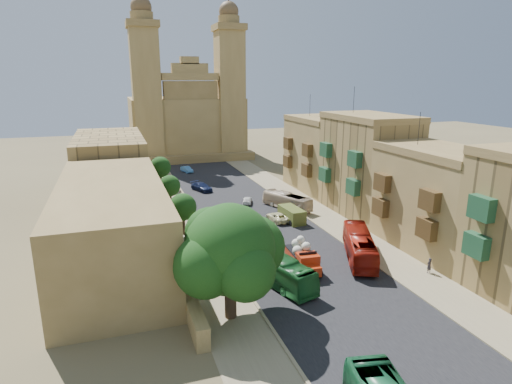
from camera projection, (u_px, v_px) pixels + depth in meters
ground at (361, 322)px, 33.45m from camera, size 260.00×260.00×0.00m
road_surface at (247, 212)px, 60.94m from camera, size 14.00×140.00×0.01m
sidewalk_east at (308, 206)px, 63.86m from camera, size 5.00×140.00×0.01m
sidewalk_west at (180, 219)px, 58.03m from camera, size 5.00×140.00×0.01m
kerb_east at (292, 207)px, 63.08m from camera, size 0.25×140.00×0.12m
kerb_west at (199, 217)px, 58.78m from camera, size 0.25×140.00×0.12m
townhouse_b at (437, 199)px, 46.98m from camera, size 9.00×14.00×14.90m
townhouse_c at (367, 164)px, 59.50m from camera, size 9.00×14.00×17.40m
townhouse_d at (321, 154)px, 72.52m from camera, size 9.00×14.00×15.90m
west_wall at (167, 241)px, 47.71m from camera, size 1.00×40.00×1.80m
west_building_low at (113, 224)px, 43.34m from camera, size 10.00×28.00×8.40m
west_building_mid at (111, 167)px, 66.97m from camera, size 10.00×22.00×10.00m
church at (187, 117)px, 103.07m from camera, size 28.00×22.50×36.30m
ficus_tree at (231, 252)px, 32.81m from camera, size 9.35×8.60×9.35m
street_tree_a at (203, 246)px, 40.60m from camera, size 2.93×2.93×4.50m
street_tree_b at (183, 207)px, 51.49m from camera, size 3.34×3.34×5.14m
street_tree_c at (170, 186)px, 62.54m from camera, size 3.15×3.15×4.84m
street_tree_d at (160, 167)px, 73.42m from camera, size 3.61×3.61×5.55m
red_truck at (303, 256)px, 42.31m from camera, size 2.55×5.69×3.25m
olive_pickup at (292, 215)px, 56.79m from camera, size 2.38×4.71×1.89m
bus_green_north at (275, 268)px, 39.67m from camera, size 4.97×10.10×2.74m
bus_red_east at (359, 246)px, 44.91m from camera, size 6.49×10.45×2.89m
bus_cream_east at (287, 201)px, 62.35m from camera, size 5.23×8.46×2.34m
car_blue_a at (256, 263)px, 42.65m from camera, size 2.27×3.73×1.19m
car_white_a at (223, 223)px, 54.64m from camera, size 2.03×3.48×1.08m
car_cream at (278, 217)px, 57.01m from camera, size 2.31×4.30×1.15m
car_dkblue at (202, 187)px, 72.50m from camera, size 3.52×5.12×1.38m
car_white_b at (247, 200)px, 65.12m from camera, size 2.35×3.48×1.10m
car_blue_b at (187, 169)px, 86.97m from camera, size 2.22×3.84×1.20m
pedestrian_a at (429, 265)px, 41.72m from camera, size 0.62×0.46×1.55m
pedestrian_c at (367, 249)px, 45.73m from camera, size 0.64×0.98×1.55m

